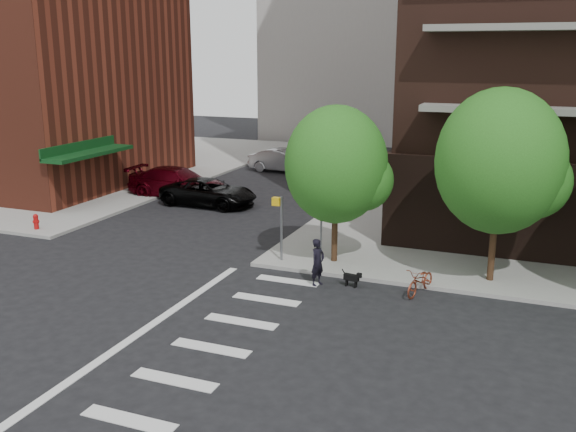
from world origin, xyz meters
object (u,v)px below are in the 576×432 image
fire_hydrant (36,221)px  parked_car_maroon (178,183)px  parked_car_black (209,192)px  parked_car_silver (284,161)px  scooter (421,281)px  dog_walker (318,262)px

fire_hydrant → parked_car_maroon: parked_car_maroon is taller
parked_car_black → parked_car_silver: 10.97m
scooter → parked_car_black: bearing=161.1°
scooter → dog_walker: 3.71m
parked_car_black → parked_car_maroon: (-2.70, 1.20, 0.12)m
parked_car_black → parked_car_silver: size_ratio=1.09×
parked_car_silver → parked_car_black: bearing=-175.9°
scooter → dog_walker: (-3.65, -0.50, 0.39)m
parked_car_maroon → dog_walker: dog_walker is taller
fire_hydrant → parked_car_maroon: (2.30, 8.98, 0.31)m
scooter → parked_car_maroon: bearing=162.7°
parked_car_black → scooter: bearing=-122.3°
parked_car_black → dog_walker: (9.66, -9.58, 0.13)m
fire_hydrant → scooter: scooter is taller
parked_car_black → parked_car_silver: (0.00, 10.97, 0.06)m
parked_car_maroon → parked_car_silver: bearing=-17.0°
parked_car_silver → scooter: (13.31, -20.04, -0.32)m
fire_hydrant → parked_car_black: 9.25m
scooter → parked_car_silver: bearing=139.0°
parked_car_maroon → scooter: bearing=-124.2°
dog_walker → parked_car_black: bearing=63.9°
scooter → dog_walker: bearing=-156.8°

